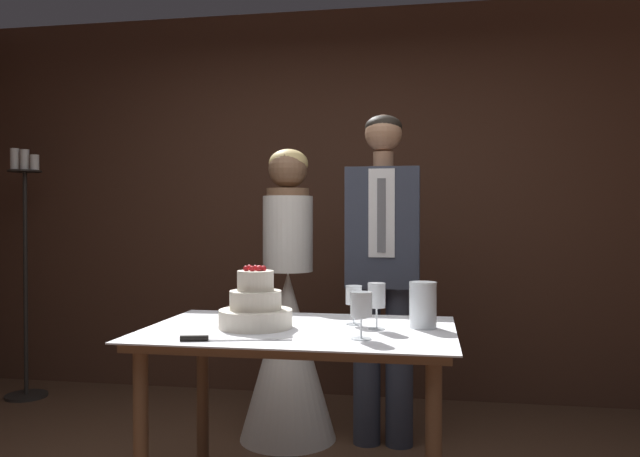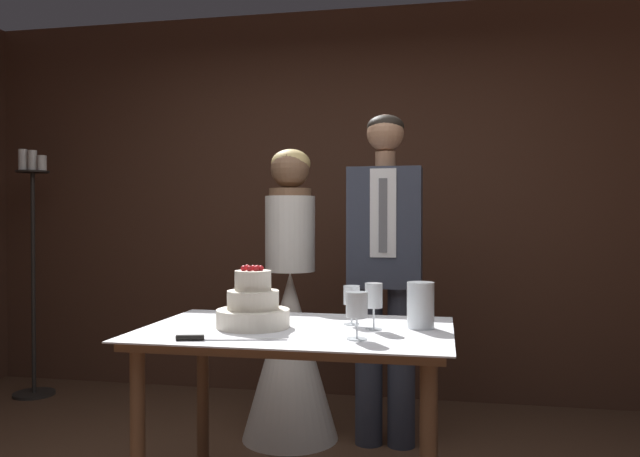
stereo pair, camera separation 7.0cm
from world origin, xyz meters
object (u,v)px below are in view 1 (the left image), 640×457
object	(u,v)px
wine_glass_far	(361,306)
groom	(383,262)
wine_glass_middle	(354,297)
tiered_cake	(256,307)
cake_knife	(214,339)
wine_glass_near	(377,297)
bride	(288,331)
cake_table	(299,353)
hurricane_candle	(423,306)
candle_stand	(25,270)

from	to	relation	value
wine_glass_far	groom	bearing A→B (deg)	90.11
wine_glass_middle	wine_glass_far	bearing A→B (deg)	-78.32
tiered_cake	cake_knife	bearing A→B (deg)	-103.84
wine_glass_near	wine_glass_far	world-z (taller)	wine_glass_near
wine_glass_middle	bride	bearing A→B (deg)	119.38
cake_table	hurricane_candle	xyz separation A→B (m)	(0.49, 0.09, 0.19)
candle_stand	wine_glass_near	bearing A→B (deg)	-29.11
wine_glass_far	candle_stand	size ratio (longest dim) A/B	0.10
tiered_cake	wine_glass_far	distance (m)	0.48
cake_table	wine_glass_near	xyz separation A→B (m)	(0.31, 0.03, 0.23)
cake_table	hurricane_candle	distance (m)	0.53
tiered_cake	groom	distance (m)	1.08
tiered_cake	candle_stand	distance (m)	2.52
wine_glass_far	groom	distance (m)	1.15
cake_knife	wine_glass_middle	world-z (taller)	wine_glass_middle
tiered_cake	hurricane_candle	world-z (taller)	tiered_cake
wine_glass_near	wine_glass_middle	size ratio (longest dim) A/B	1.14
cake_knife	hurricane_candle	bearing A→B (deg)	15.23
wine_glass_near	candle_stand	world-z (taller)	candle_stand
wine_glass_far	hurricane_candle	xyz separation A→B (m)	(0.22, 0.28, -0.03)
cake_table	cake_knife	world-z (taller)	cake_knife
tiered_cake	groom	bearing A→B (deg)	65.56
tiered_cake	bride	world-z (taller)	bride
tiered_cake	wine_glass_middle	xyz separation A→B (m)	(0.38, 0.14, 0.03)
cake_knife	wine_glass_near	distance (m)	0.66
bride	candle_stand	distance (m)	2.05
wine_glass_middle	groom	bearing A→B (deg)	85.76
groom	tiered_cake	bearing A→B (deg)	-114.44
wine_glass_middle	candle_stand	world-z (taller)	candle_stand
wine_glass_near	bride	bearing A→B (deg)	121.54
hurricane_candle	candle_stand	bearing A→B (deg)	153.68
bride	candle_stand	xyz separation A→B (m)	(-1.97, 0.48, 0.28)
candle_stand	cake_knife	bearing A→B (deg)	-41.37
cake_knife	wine_glass_near	bearing A→B (deg)	17.57
hurricane_candle	wine_glass_middle	bearing A→B (deg)	173.99
tiered_cake	bride	distance (m)	1.02
cake_table	hurricane_candle	bearing A→B (deg)	11.02
tiered_cake	cake_table	bearing A→B (deg)	5.36
tiered_cake	groom	xyz separation A→B (m)	(0.44, 0.98, 0.12)
tiered_cake	wine_glass_middle	size ratio (longest dim) A/B	1.83
groom	cake_table	bearing A→B (deg)	-105.50
wine_glass_near	wine_glass_middle	bearing A→B (deg)	136.27
tiered_cake	hurricane_candle	bearing A→B (deg)	9.53
cake_table	wine_glass_middle	distance (m)	0.32
wine_glass_far	candle_stand	bearing A→B (deg)	146.97
cake_knife	wine_glass_far	world-z (taller)	wine_glass_far
wine_glass_near	groom	world-z (taller)	groom
cake_table	wine_glass_far	bearing A→B (deg)	-34.68
wine_glass_near	hurricane_candle	size ratio (longest dim) A/B	1.00
cake_knife	groom	size ratio (longest dim) A/B	0.22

